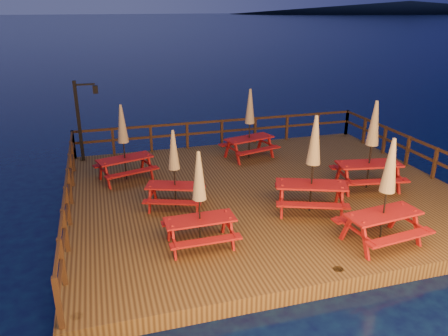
# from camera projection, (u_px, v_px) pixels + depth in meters

# --- Properties ---
(ground) EXTENTS (500.00, 500.00, 0.00)m
(ground) POSITION_uv_depth(u_px,v_px,m) (263.00, 201.00, 14.05)
(ground) COLOR black
(ground) RESTS_ON ground
(deck) EXTENTS (12.00, 10.00, 0.40)m
(deck) POSITION_uv_depth(u_px,v_px,m) (264.00, 196.00, 13.98)
(deck) COLOR #402A14
(deck) RESTS_ON ground
(deck_piles) EXTENTS (11.44, 9.44, 1.40)m
(deck_piles) POSITION_uv_depth(u_px,v_px,m) (263.00, 210.00, 14.16)
(deck_piles) COLOR #322010
(deck_piles) RESTS_ON ground
(railing) EXTENTS (11.80, 9.75, 1.10)m
(railing) POSITION_uv_depth(u_px,v_px,m) (246.00, 150.00, 15.23)
(railing) COLOR #322010
(railing) RESTS_ON deck
(lamp_post) EXTENTS (0.85, 0.18, 3.00)m
(lamp_post) POSITION_uv_depth(u_px,v_px,m) (82.00, 114.00, 15.94)
(lamp_post) COLOR black
(lamp_post) RESTS_ON deck
(headland_right) EXTENTS (230.40, 86.40, 7.00)m
(headland_right) POSITION_uv_depth(u_px,v_px,m) (410.00, 7.00, 267.73)
(headland_right) COLOR black
(headland_right) RESTS_ON ground
(picnic_table_0) EXTENTS (1.72, 1.42, 2.44)m
(picnic_table_0) POSITION_uv_depth(u_px,v_px,m) (199.00, 198.00, 10.30)
(picnic_table_0) COLOR maroon
(picnic_table_0) RESTS_ON deck
(picnic_table_1) EXTENTS (2.19, 1.96, 2.65)m
(picnic_table_1) POSITION_uv_depth(u_px,v_px,m) (250.00, 123.00, 16.35)
(picnic_table_1) COLOR maroon
(picnic_table_1) RESTS_ON deck
(picnic_table_2) EXTENTS (2.14, 1.93, 2.56)m
(picnic_table_2) POSITION_uv_depth(u_px,v_px,m) (123.00, 142.00, 14.27)
(picnic_table_2) COLOR maroon
(picnic_table_2) RESTS_ON deck
(picnic_table_3) EXTENTS (2.23, 1.94, 2.85)m
(picnic_table_3) POSITION_uv_depth(u_px,v_px,m) (372.00, 144.00, 13.52)
(picnic_table_3) COLOR maroon
(picnic_table_3) RESTS_ON deck
(picnic_table_4) EXTENTS (2.41, 2.21, 2.81)m
(picnic_table_4) POSITION_uv_depth(u_px,v_px,m) (313.00, 163.00, 11.99)
(picnic_table_4) COLOR maroon
(picnic_table_4) RESTS_ON deck
(picnic_table_5) EXTENTS (2.06, 1.77, 2.71)m
(picnic_table_5) POSITION_uv_depth(u_px,v_px,m) (387.00, 191.00, 10.37)
(picnic_table_5) COLOR maroon
(picnic_table_5) RESTS_ON deck
(picnic_table_6) EXTENTS (1.99, 1.82, 2.33)m
(picnic_table_6) POSITION_uv_depth(u_px,v_px,m) (174.00, 168.00, 12.32)
(picnic_table_6) COLOR maroon
(picnic_table_6) RESTS_ON deck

